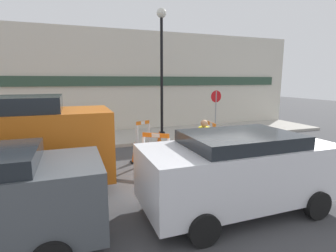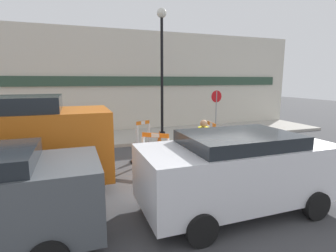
# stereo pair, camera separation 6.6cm
# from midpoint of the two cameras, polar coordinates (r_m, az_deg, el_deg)

# --- Properties ---
(ground_plane) EXTENTS (60.00, 60.00, 0.00)m
(ground_plane) POSITION_cam_midpoint_polar(r_m,az_deg,el_deg) (8.31, 13.38, -10.42)
(ground_plane) COLOR #424244
(sidewalk_slab) EXTENTS (18.00, 3.27, 0.15)m
(sidewalk_slab) POSITION_cam_midpoint_polar(r_m,az_deg,el_deg) (13.62, -0.93, -1.82)
(sidewalk_slab) COLOR #ADA89E
(sidewalk_slab) RESTS_ON ground_plane
(storefront_facade) EXTENTS (18.00, 0.22, 5.50)m
(storefront_facade) POSITION_cam_midpoint_polar(r_m,az_deg,el_deg) (14.95, -3.15, 9.56)
(storefront_facade) COLOR beige
(storefront_facade) RESTS_ON ground_plane
(streetlamp_post) EXTENTS (0.44, 0.44, 5.90)m
(streetlamp_post) POSITION_cam_midpoint_polar(r_m,az_deg,el_deg) (12.48, -1.56, 14.76)
(streetlamp_post) COLOR black
(streetlamp_post) RESTS_ON sidewalk_slab
(stop_sign) EXTENTS (0.60, 0.07, 2.19)m
(stop_sign) POSITION_cam_midpoint_polar(r_m,az_deg,el_deg) (13.56, 10.24, 4.58)
(stop_sign) COLOR gray
(stop_sign) RESTS_ON sidewalk_slab
(barricade_0) EXTENTS (0.23, 0.88, 1.15)m
(barricade_0) POSITION_cam_midpoint_polar(r_m,az_deg,el_deg) (10.99, 9.19, -1.92)
(barricade_0) COLOR white
(barricade_0) RESTS_ON ground_plane
(barricade_1) EXTENTS (0.70, 0.40, 1.13)m
(barricade_1) POSITION_cam_midpoint_polar(r_m,az_deg,el_deg) (11.39, -5.63, -1.57)
(barricade_1) COLOR white
(barricade_1) RESTS_ON ground_plane
(barricade_2) EXTENTS (0.83, 0.66, 1.13)m
(barricade_2) POSITION_cam_midpoint_polar(r_m,az_deg,el_deg) (8.80, -2.87, -4.80)
(barricade_2) COLOR white
(barricade_2) RESTS_ON ground_plane
(traffic_cone_0) EXTENTS (0.30, 0.30, 0.74)m
(traffic_cone_0) POSITION_cam_midpoint_polar(r_m,az_deg,el_deg) (9.28, -7.43, -5.76)
(traffic_cone_0) COLOR black
(traffic_cone_0) RESTS_ON ground_plane
(traffic_cone_1) EXTENTS (0.30, 0.30, 0.67)m
(traffic_cone_1) POSITION_cam_midpoint_polar(r_m,az_deg,el_deg) (11.70, -2.08, -2.54)
(traffic_cone_1) COLOR black
(traffic_cone_1) RESTS_ON ground_plane
(traffic_cone_2) EXTENTS (0.30, 0.30, 0.56)m
(traffic_cone_2) POSITION_cam_midpoint_polar(r_m,az_deg,el_deg) (9.14, 8.40, -6.61)
(traffic_cone_2) COLOR black
(traffic_cone_2) RESTS_ON ground_plane
(traffic_cone_3) EXTENTS (0.30, 0.30, 0.64)m
(traffic_cone_3) POSITION_cam_midpoint_polar(r_m,az_deg,el_deg) (12.17, 4.12, -2.14)
(traffic_cone_3) COLOR black
(traffic_cone_3) RESTS_ON ground_plane
(traffic_cone_4) EXTENTS (0.30, 0.30, 0.61)m
(traffic_cone_4) POSITION_cam_midpoint_polar(r_m,az_deg,el_deg) (8.82, 6.97, -7.02)
(traffic_cone_4) COLOR black
(traffic_cone_4) RESTS_ON ground_plane
(person_worker) EXTENTS (0.36, 0.36, 1.66)m
(person_worker) POSITION_cam_midpoint_polar(r_m,az_deg,el_deg) (8.21, 7.55, -3.95)
(person_worker) COLOR #33333D
(person_worker) RESTS_ON ground_plane
(person_pedestrian) EXTENTS (0.49, 0.49, 1.82)m
(person_pedestrian) POSITION_cam_midpoint_polar(r_m,az_deg,el_deg) (12.58, -27.59, 0.91)
(person_pedestrian) COLOR #33333D
(person_pedestrian) RESTS_ON sidewalk_slab
(parked_car_1) EXTENTS (4.26, 2.03, 1.74)m
(parked_car_1) POSITION_cam_midpoint_polar(r_m,az_deg,el_deg) (5.98, 14.82, -8.64)
(parked_car_1) COLOR silver
(parked_car_1) RESTS_ON ground_plane
(work_van) EXTENTS (5.24, 2.16, 2.47)m
(work_van) POSITION_cam_midpoint_polar(r_m,az_deg,el_deg) (7.62, -32.80, -3.13)
(work_van) COLOR #D16619
(work_van) RESTS_ON ground_plane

